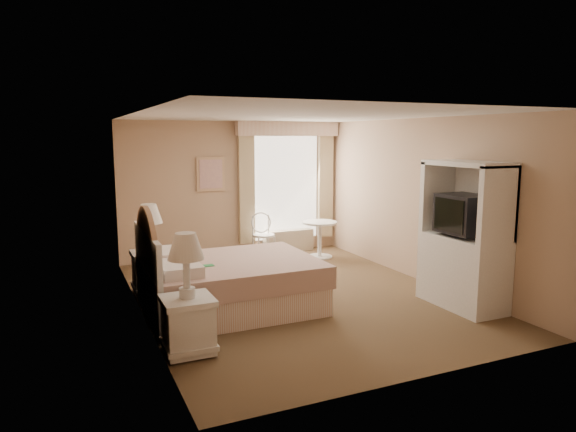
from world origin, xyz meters
name	(u,v)px	position (x,y,z in m)	size (l,w,h in m)	color
room	(296,208)	(0.00, 0.00, 1.25)	(4.21, 5.51, 2.51)	brown
window	(288,183)	(1.05, 2.65, 1.34)	(2.05, 0.22, 2.51)	white
framed_art	(211,174)	(-0.45, 2.71, 1.55)	(0.52, 0.04, 0.62)	tan
bed	(223,283)	(-1.12, -0.16, 0.36)	(2.17, 1.71, 1.51)	#DAA98E
nightstand_near	(188,310)	(-1.84, -1.32, 0.47)	(0.52, 0.52, 1.25)	white
nightstand_far	(151,260)	(-1.84, 0.96, 0.48)	(0.52, 0.52, 1.27)	white
round_table	(320,234)	(1.37, 1.92, 0.45)	(0.64, 0.64, 0.67)	silver
cafe_chair	(263,231)	(0.42, 2.38, 0.48)	(0.41, 0.41, 0.84)	silver
armoire	(464,247)	(1.81, -1.29, 0.79)	(0.57, 1.15, 1.91)	white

